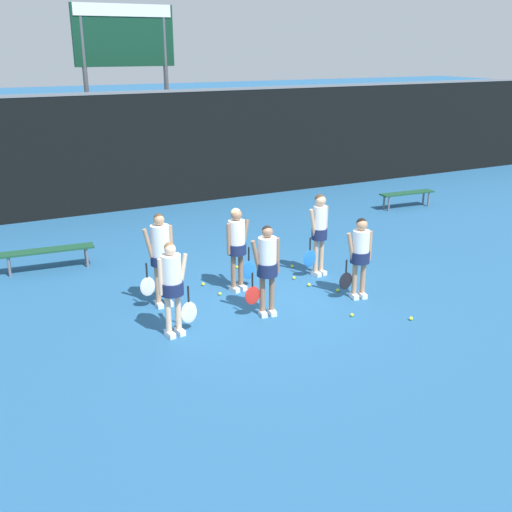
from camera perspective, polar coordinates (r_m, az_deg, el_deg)
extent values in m
plane|color=#235684|center=(11.62, 0.16, -4.36)|extent=(140.00, 140.00, 0.00)
cube|color=black|center=(18.30, -11.30, 9.61)|extent=(60.00, 0.06, 3.39)
cube|color=slate|center=(18.10, -11.67, 15.03)|extent=(60.00, 0.08, 0.08)
cylinder|color=#515156|center=(19.14, -15.69, 13.42)|extent=(0.14, 0.14, 5.85)
cylinder|color=#515156|center=(19.78, -8.45, 14.08)|extent=(0.14, 0.14, 5.85)
cube|color=#0F3823|center=(19.34, -12.46, 19.82)|extent=(3.03, 0.12, 1.76)
cube|color=white|center=(19.30, -12.56, 21.91)|extent=(2.91, 0.02, 0.35)
cube|color=#19472D|center=(13.86, -19.26, 0.52)|extent=(2.00, 0.53, 0.04)
cylinder|color=slate|center=(14.10, -15.92, 0.16)|extent=(0.06, 0.06, 0.44)
cylinder|color=slate|center=(13.86, -15.79, -0.16)|extent=(0.06, 0.06, 0.44)
cylinder|color=slate|center=(14.05, -22.46, -0.66)|extent=(0.06, 0.06, 0.44)
cylinder|color=slate|center=(13.81, -22.45, -0.99)|extent=(0.06, 0.06, 0.44)
cube|color=#19472D|center=(18.87, 14.20, 5.84)|extent=(1.79, 0.49, 0.04)
cylinder|color=slate|center=(19.45, 15.66, 5.38)|extent=(0.06, 0.06, 0.44)
cylinder|color=slate|center=(19.26, 16.11, 5.21)|extent=(0.06, 0.06, 0.44)
cylinder|color=slate|center=(18.61, 12.10, 5.06)|extent=(0.06, 0.06, 0.44)
cylinder|color=slate|center=(18.41, 12.54, 4.88)|extent=(0.06, 0.06, 0.44)
cylinder|color=beige|center=(10.31, -7.42, -5.35)|extent=(0.10, 0.10, 0.79)
cylinder|color=beige|center=(10.24, -8.35, -5.59)|extent=(0.10, 0.10, 0.79)
cube|color=white|center=(10.44, -7.26, -7.15)|extent=(0.14, 0.25, 0.09)
cube|color=white|center=(10.36, -8.19, -7.40)|extent=(0.14, 0.25, 0.09)
cylinder|color=#192347|center=(10.09, -8.01, -3.03)|extent=(0.39, 0.39, 0.22)
cylinder|color=white|center=(9.99, -8.07, -1.69)|extent=(0.34, 0.34, 0.66)
sphere|color=beige|center=(9.85, -8.19, 0.63)|extent=(0.19, 0.19, 0.19)
sphere|color=olive|center=(9.86, -8.25, 0.80)|extent=(0.18, 0.18, 0.18)
cylinder|color=beige|center=(10.09, -7.00, -1.52)|extent=(0.21, 0.10, 0.63)
cylinder|color=beige|center=(9.92, -9.10, -1.99)|extent=(0.08, 0.08, 0.63)
cylinder|color=black|center=(10.26, -6.46, -3.62)|extent=(0.03, 0.03, 0.29)
ellipsoid|color=silver|center=(10.39, -6.39, -5.37)|extent=(0.29, 0.03, 0.40)
cylinder|color=#8C664C|center=(10.96, 1.51, -3.59)|extent=(0.10, 0.10, 0.81)
cylinder|color=#8C664C|center=(10.90, 0.61, -3.71)|extent=(0.10, 0.10, 0.81)
cube|color=white|center=(11.07, 1.54, -5.37)|extent=(0.15, 0.25, 0.09)
cube|color=white|center=(11.02, 0.65, -5.49)|extent=(0.15, 0.25, 0.09)
cylinder|color=#192347|center=(10.75, 1.07, -1.25)|extent=(0.38, 0.38, 0.24)
cylinder|color=white|center=(10.66, 1.08, 0.03)|extent=(0.33, 0.33, 0.68)
sphere|color=#8C664C|center=(10.52, 1.10, 2.28)|extent=(0.20, 0.20, 0.20)
sphere|color=black|center=(10.53, 1.06, 2.44)|extent=(0.18, 0.18, 0.18)
cylinder|color=#8C664C|center=(10.60, 0.03, -0.15)|extent=(0.22, 0.11, 0.65)
cylinder|color=#8C664C|center=(10.73, 2.07, 0.07)|extent=(0.08, 0.08, 0.65)
cylinder|color=black|center=(10.70, -0.34, -2.27)|extent=(0.03, 0.03, 0.26)
ellipsoid|color=red|center=(10.82, -0.34, -3.78)|extent=(0.30, 0.03, 0.36)
cylinder|color=tan|center=(11.89, 10.14, -2.13)|extent=(0.10, 0.10, 0.76)
cylinder|color=tan|center=(11.81, 9.35, -2.22)|extent=(0.10, 0.10, 0.76)
cube|color=white|center=(11.99, 10.11, -3.68)|extent=(0.15, 0.26, 0.09)
cube|color=white|center=(11.92, 9.32, -3.78)|extent=(0.15, 0.26, 0.09)
cylinder|color=#192347|center=(11.69, 9.87, -0.08)|extent=(0.38, 0.38, 0.22)
cylinder|color=white|center=(11.62, 9.94, 0.97)|extent=(0.33, 0.33, 0.61)
sphere|color=tan|center=(11.50, 10.06, 2.93)|extent=(0.22, 0.22, 0.22)
sphere|color=black|center=(11.51, 10.02, 3.09)|extent=(0.20, 0.20, 0.20)
cylinder|color=tan|center=(11.54, 9.02, 0.82)|extent=(0.21, 0.11, 0.58)
cylinder|color=tan|center=(11.71, 10.79, 0.98)|extent=(0.08, 0.08, 0.58)
cylinder|color=black|center=(11.61, 8.61, -0.97)|extent=(0.03, 0.03, 0.26)
ellipsoid|color=black|center=(11.72, 8.53, -2.36)|extent=(0.30, 0.03, 0.35)
cylinder|color=tan|center=(11.45, -8.43, -2.62)|extent=(0.10, 0.10, 0.86)
cylinder|color=tan|center=(11.40, -9.35, -2.77)|extent=(0.10, 0.10, 0.86)
cube|color=white|center=(11.57, -8.30, -4.44)|extent=(0.11, 0.24, 0.09)
cube|color=white|center=(11.53, -9.20, -4.60)|extent=(0.11, 0.24, 0.09)
cylinder|color=#192347|center=(11.25, -9.02, -0.37)|extent=(0.40, 0.40, 0.18)
cylinder|color=white|center=(11.16, -9.10, 1.10)|extent=(0.35, 0.35, 0.73)
sphere|color=tan|center=(11.02, -9.23, 3.40)|extent=(0.20, 0.20, 0.20)
sphere|color=#4C331E|center=(11.03, -9.26, 3.55)|extent=(0.18, 0.18, 0.18)
cylinder|color=tan|center=(11.10, -10.15, 0.89)|extent=(0.22, 0.08, 0.70)
cylinder|color=tan|center=(11.22, -8.11, 1.19)|extent=(0.08, 0.08, 0.70)
cylinder|color=black|center=(11.21, -10.38, -1.34)|extent=(0.03, 0.03, 0.27)
ellipsoid|color=silver|center=(11.33, -10.28, -2.88)|extent=(0.29, 0.03, 0.38)
cylinder|color=#8C664C|center=(12.08, -1.47, -1.36)|extent=(0.10, 0.10, 0.81)
cylinder|color=#8C664C|center=(11.97, -2.17, -1.55)|extent=(0.10, 0.10, 0.81)
cube|color=white|center=(12.19, -1.37, -2.98)|extent=(0.16, 0.26, 0.09)
cube|color=white|center=(12.08, -2.06, -3.19)|extent=(0.16, 0.26, 0.09)
cylinder|color=#192347|center=(11.86, -1.84, 0.71)|extent=(0.38, 0.38, 0.21)
cylinder|color=white|center=(11.78, -1.86, 1.87)|extent=(0.33, 0.33, 0.65)
sphere|color=#8C664C|center=(11.66, -1.88, 3.93)|extent=(0.22, 0.22, 0.22)
sphere|color=#D8B772|center=(11.67, -1.94, 4.08)|extent=(0.21, 0.21, 0.21)
cylinder|color=#8C664C|center=(11.91, -1.06, 2.00)|extent=(0.21, 0.12, 0.62)
cylinder|color=#8C664C|center=(11.68, -2.63, 1.63)|extent=(0.08, 0.08, 0.62)
cylinder|color=black|center=(12.07, -0.69, 0.20)|extent=(0.03, 0.03, 0.29)
ellipsoid|color=blue|center=(12.18, -0.69, -1.31)|extent=(0.28, 0.03, 0.39)
cylinder|color=tan|center=(12.94, 6.24, 0.05)|extent=(0.10, 0.10, 0.84)
cylinder|color=tan|center=(12.84, 5.71, -0.08)|extent=(0.10, 0.10, 0.84)
cube|color=white|center=(13.05, 6.27, -1.54)|extent=(0.15, 0.25, 0.09)
cube|color=white|center=(12.95, 5.74, -1.69)|extent=(0.15, 0.25, 0.09)
cylinder|color=#192347|center=(12.74, 6.05, 2.13)|extent=(0.33, 0.33, 0.23)
cylinder|color=white|center=(12.66, 6.09, 3.26)|extent=(0.29, 0.29, 0.69)
sphere|color=tan|center=(12.54, 6.17, 5.26)|extent=(0.23, 0.23, 0.23)
sphere|color=#4C331E|center=(12.55, 6.11, 5.41)|extent=(0.21, 0.21, 0.21)
cylinder|color=tan|center=(12.55, 5.46, 3.07)|extent=(0.22, 0.11, 0.65)
cylinder|color=tan|center=(12.78, 6.68, 3.32)|extent=(0.08, 0.08, 0.65)
cylinder|color=black|center=(12.61, 5.18, 1.17)|extent=(0.03, 0.03, 0.27)
ellipsoid|color=blue|center=(12.71, 5.14, -0.23)|extent=(0.30, 0.03, 0.38)
sphere|color=#CCE033|center=(12.37, 5.06, -2.75)|extent=(0.07, 0.07, 0.07)
sphere|color=#CCE033|center=(12.72, 3.64, -2.09)|extent=(0.07, 0.07, 0.07)
sphere|color=#CCE033|center=(11.92, -3.46, -3.62)|extent=(0.06, 0.06, 0.06)
sphere|color=#CCE033|center=(13.38, 3.47, -0.98)|extent=(0.07, 0.07, 0.07)
sphere|color=#CCE033|center=(12.41, -5.06, -2.68)|extent=(0.07, 0.07, 0.07)
sphere|color=#CCE033|center=(11.20, 14.54, -5.78)|extent=(0.07, 0.07, 0.07)
sphere|color=#CCE033|center=(11.13, 9.13, -5.56)|extent=(0.07, 0.07, 0.07)
sphere|color=#CCE033|center=(11.88, 0.04, -3.64)|extent=(0.07, 0.07, 0.07)
sphere|color=#CCE033|center=(13.32, -1.81, -1.06)|extent=(0.07, 0.07, 0.07)
sphere|color=#CCE033|center=(12.17, 7.80, -3.25)|extent=(0.07, 0.07, 0.07)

